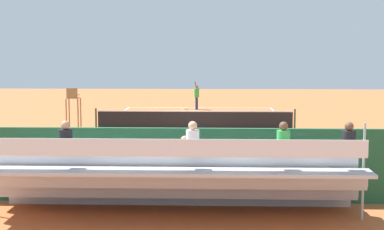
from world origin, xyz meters
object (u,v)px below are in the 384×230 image
object	(u,v)px
tennis_ball_near	(214,110)
umpire_chair	(73,104)
tennis_net	(195,120)
bleacher_stand	(181,178)
tennis_racket	(183,109)
equipment_bag	(226,190)
tennis_player	(197,95)
courtside_bench	(278,176)

from	to	relation	value
tennis_ball_near	umpire_chair	bearing A→B (deg)	52.86
tennis_net	bleacher_stand	distance (m)	15.41
bleacher_stand	tennis_racket	world-z (taller)	bleacher_stand
umpire_chair	tennis_racket	bearing A→B (deg)	-117.00
umpire_chair	tennis_racket	size ratio (longest dim) A/B	3.65
umpire_chair	tennis_racket	world-z (taller)	umpire_chair
equipment_bag	tennis_racket	world-z (taller)	equipment_bag
tennis_net	tennis_racket	bearing A→B (deg)	-83.65
tennis_player	bleacher_stand	bearing A→B (deg)	90.68
courtside_bench	tennis_player	xyz separation A→B (m)	(2.89, -23.00, 0.46)
tennis_racket	umpire_chair	bearing A→B (deg)	63.00
tennis_racket	tennis_player	bearing A→B (deg)	179.49
equipment_bag	tennis_ball_near	xyz separation A→B (m)	(0.27, -22.61, -0.15)
tennis_player	tennis_racket	distance (m)	1.36
tennis_racket	equipment_bag	bearing A→B (deg)	95.82
bleacher_stand	tennis_player	xyz separation A→B (m)	(0.30, -25.13, 0.06)
tennis_player	tennis_racket	xyz separation A→B (m)	(0.92, -0.01, -1.00)
tennis_net	tennis_ball_near	size ratio (longest dim) A/B	156.06
equipment_bag	tennis_ball_near	distance (m)	22.61
courtside_bench	tennis_racket	xyz separation A→B (m)	(3.81, -23.01, -0.54)
tennis_net	bleacher_stand	bearing A→B (deg)	90.48
equipment_bag	bleacher_stand	bearing A→B (deg)	60.17
tennis_net	umpire_chair	bearing A→B (deg)	2.77
umpire_chair	courtside_bench	distance (m)	15.76
tennis_net	tennis_racket	distance (m)	9.81
tennis_net	bleacher_stand	xyz separation A→B (m)	(-0.13, 15.40, 0.45)
tennis_net	equipment_bag	xyz separation A→B (m)	(-1.27, 13.40, -0.32)
tennis_net	tennis_ball_near	distance (m)	9.28
courtside_bench	tennis_player	world-z (taller)	tennis_player
tennis_player	tennis_ball_near	xyz separation A→B (m)	(-1.17, 0.52, -0.98)
bleacher_stand	tennis_racket	size ratio (longest dim) A/B	15.45
bleacher_stand	tennis_net	bearing A→B (deg)	-89.52
equipment_bag	tennis_net	bearing A→B (deg)	-84.57
courtside_bench	equipment_bag	size ratio (longest dim) A/B	2.00
umpire_chair	equipment_bag	bearing A→B (deg)	119.70
bleacher_stand	umpire_chair	xyz separation A→B (m)	(6.33, -15.10, 0.36)
equipment_bag	tennis_racket	distance (m)	23.26
tennis_player	tennis_net	bearing A→B (deg)	90.99
tennis_player	courtside_bench	bearing A→B (deg)	97.17
bleacher_stand	umpire_chair	world-z (taller)	bleacher_stand
tennis_player	tennis_racket	bearing A→B (deg)	-0.51
tennis_ball_near	bleacher_stand	bearing A→B (deg)	87.97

